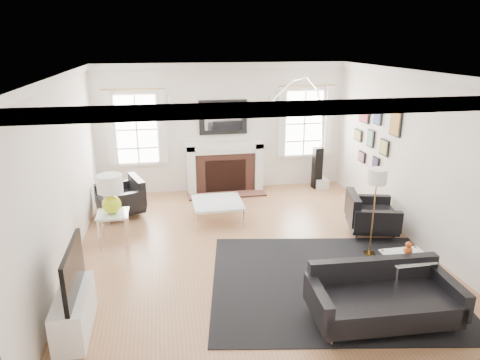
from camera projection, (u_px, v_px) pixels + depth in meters
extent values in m
plane|color=#95643E|center=(250.00, 247.00, 7.04)|extent=(6.00, 6.00, 0.00)
cube|color=silver|center=(223.00, 128.00, 9.41)|extent=(5.50, 0.04, 2.80)
cube|color=silver|center=(321.00, 259.00, 3.81)|extent=(5.50, 0.04, 2.80)
cube|color=silver|center=(64.00, 176.00, 6.13)|extent=(0.04, 6.00, 2.80)
cube|color=silver|center=(413.00, 157.00, 7.08)|extent=(0.04, 6.00, 2.80)
cube|color=white|center=(252.00, 73.00, 6.17)|extent=(5.50, 6.00, 0.02)
cube|color=white|center=(252.00, 77.00, 6.19)|extent=(5.50, 6.00, 0.12)
cube|color=white|center=(191.00, 170.00, 9.36)|extent=(0.18, 0.38, 1.10)
cube|color=white|center=(258.00, 166.00, 9.62)|extent=(0.18, 0.38, 1.10)
cube|color=white|center=(224.00, 146.00, 9.33)|extent=(1.70, 0.38, 0.12)
cube|color=white|center=(225.00, 150.00, 9.36)|extent=(1.50, 0.34, 0.10)
cube|color=brown|center=(225.00, 172.00, 9.54)|extent=(1.30, 0.30, 0.90)
cube|color=black|center=(225.00, 176.00, 9.47)|extent=(0.90, 0.10, 0.76)
cube|color=brown|center=(227.00, 194.00, 9.42)|extent=(1.70, 0.50, 0.04)
cube|color=black|center=(223.00, 117.00, 9.29)|extent=(1.05, 0.06, 0.75)
cube|color=white|center=(223.00, 118.00, 9.26)|extent=(0.82, 0.02, 0.55)
cube|color=white|center=(137.00, 129.00, 9.04)|extent=(1.00, 0.05, 1.60)
cube|color=white|center=(137.00, 130.00, 9.02)|extent=(0.84, 0.02, 1.44)
cube|color=white|center=(109.00, 129.00, 8.84)|extent=(0.14, 0.05, 1.55)
cube|color=white|center=(163.00, 127.00, 9.03)|extent=(0.14, 0.05, 1.55)
cube|color=white|center=(304.00, 123.00, 9.69)|extent=(1.00, 0.05, 1.60)
cube|color=white|center=(304.00, 124.00, 9.66)|extent=(0.84, 0.02, 1.44)
cube|color=white|center=(282.00, 123.00, 9.48)|extent=(0.14, 0.05, 1.55)
cube|color=white|center=(329.00, 121.00, 9.67)|extent=(0.14, 0.05, 1.55)
cube|color=black|center=(396.00, 124.00, 7.50)|extent=(0.03, 0.34, 0.44)
cube|color=#B07B2E|center=(395.00, 124.00, 7.50)|extent=(0.01, 0.29, 0.39)
cube|color=black|center=(378.00, 115.00, 8.09)|extent=(0.03, 0.28, 0.38)
cube|color=#384A9A|center=(377.00, 115.00, 8.09)|extent=(0.01, 0.23, 0.33)
cube|color=black|center=(364.00, 115.00, 8.64)|extent=(0.03, 0.40, 0.30)
cube|color=#B03637|center=(364.00, 115.00, 8.63)|extent=(0.01, 0.35, 0.25)
cube|color=black|center=(384.00, 148.00, 7.94)|extent=(0.03, 0.30, 0.30)
cube|color=#A19D49|center=(383.00, 148.00, 7.93)|extent=(0.01, 0.25, 0.25)
cube|color=black|center=(371.00, 138.00, 8.43)|extent=(0.03, 0.26, 0.34)
cube|color=#558E73|center=(370.00, 139.00, 8.43)|extent=(0.01, 0.21, 0.29)
cube|color=black|center=(358.00, 135.00, 8.96)|extent=(0.03, 0.32, 0.24)
cube|color=#A08944|center=(357.00, 135.00, 8.96)|extent=(0.01, 0.27, 0.19)
cube|color=black|center=(376.00, 165.00, 8.29)|extent=(0.03, 0.24, 0.30)
cube|color=#3D2C58|center=(375.00, 165.00, 8.29)|extent=(0.01, 0.19, 0.25)
cube|color=black|center=(362.00, 157.00, 8.85)|extent=(0.03, 0.28, 0.22)
cube|color=#91546B|center=(361.00, 157.00, 8.85)|extent=(0.01, 0.23, 0.17)
cube|color=white|center=(74.00, 312.00, 4.95)|extent=(0.35, 1.00, 0.50)
cube|color=black|center=(73.00, 270.00, 4.79)|extent=(0.05, 1.00, 0.58)
cube|color=black|center=(330.00, 282.00, 6.03)|extent=(3.71, 3.27, 0.01)
cube|color=black|center=(383.00, 305.00, 5.08)|extent=(1.69, 0.86, 0.28)
cube|color=black|center=(373.00, 275.00, 5.35)|extent=(1.66, 0.21, 0.46)
cube|color=black|center=(318.00, 302.00, 4.94)|extent=(0.17, 0.79, 0.35)
cube|color=black|center=(448.00, 292.00, 5.15)|extent=(0.17, 0.79, 0.35)
cube|color=black|center=(120.00, 202.00, 8.23)|extent=(0.98, 0.98, 0.29)
cube|color=black|center=(137.00, 189.00, 8.33)|extent=(0.37, 0.78, 0.48)
cube|color=black|center=(115.00, 191.00, 8.52)|extent=(0.77, 0.36, 0.37)
cube|color=black|center=(125.00, 203.00, 7.87)|extent=(0.77, 0.36, 0.37)
cube|color=black|center=(372.00, 219.00, 7.47)|extent=(0.95, 0.95, 0.29)
cube|color=black|center=(353.00, 207.00, 7.43)|extent=(0.33, 0.79, 0.49)
cube|color=black|center=(378.00, 222.00, 7.07)|extent=(0.78, 0.31, 0.37)
cube|color=black|center=(368.00, 205.00, 7.81)|extent=(0.78, 0.31, 0.37)
cube|color=silver|center=(217.00, 202.00, 7.92)|extent=(0.91, 0.91, 0.02)
cylinder|color=silver|center=(197.00, 222.00, 7.52)|extent=(0.04, 0.04, 0.40)
cylinder|color=silver|center=(244.00, 219.00, 7.67)|extent=(0.04, 0.04, 0.40)
cylinder|color=silver|center=(194.00, 205.00, 8.30)|extent=(0.04, 0.04, 0.40)
cylinder|color=silver|center=(236.00, 202.00, 8.44)|extent=(0.04, 0.04, 0.40)
cube|color=silver|center=(113.00, 214.00, 7.00)|extent=(0.50, 0.50, 0.02)
cylinder|color=silver|center=(99.00, 235.00, 6.85)|extent=(0.04, 0.04, 0.55)
cylinder|color=silver|center=(126.00, 233.00, 6.92)|extent=(0.04, 0.04, 0.55)
cylinder|color=silver|center=(102.00, 224.00, 7.24)|extent=(0.04, 0.04, 0.55)
cylinder|color=silver|center=(128.00, 223.00, 7.32)|extent=(0.04, 0.04, 0.55)
cube|color=silver|center=(407.00, 256.00, 5.49)|extent=(0.56, 0.47, 0.02)
cylinder|color=silver|center=(395.00, 287.00, 5.36)|extent=(0.04, 0.04, 0.61)
cylinder|color=silver|center=(430.00, 283.00, 5.45)|extent=(0.04, 0.04, 0.61)
cylinder|color=silver|center=(380.00, 271.00, 5.73)|extent=(0.04, 0.04, 0.61)
cylinder|color=silver|center=(413.00, 268.00, 5.81)|extent=(0.04, 0.04, 0.61)
sphere|color=#C2E21C|center=(112.00, 204.00, 6.95)|extent=(0.31, 0.31, 0.31)
cylinder|color=#C2E21C|center=(111.00, 196.00, 6.90)|extent=(0.04, 0.04, 0.12)
cylinder|color=white|center=(110.00, 184.00, 6.84)|extent=(0.41, 0.41, 0.29)
sphere|color=#B24316|center=(408.00, 250.00, 5.47)|extent=(0.11, 0.11, 0.11)
sphere|color=#B24316|center=(409.00, 245.00, 5.44)|extent=(0.08, 0.08, 0.08)
cube|color=white|center=(320.00, 183.00, 9.87)|extent=(0.28, 0.44, 0.22)
ellipsoid|color=silver|center=(272.00, 107.00, 7.74)|extent=(0.38, 0.38, 0.23)
cylinder|color=#AA7F3B|center=(369.00, 253.00, 6.81)|extent=(0.18, 0.18, 0.03)
cylinder|color=#AA7F3B|center=(373.00, 218.00, 6.62)|extent=(0.02, 0.02, 1.26)
cylinder|color=white|center=(377.00, 176.00, 6.41)|extent=(0.29, 0.29, 0.23)
cube|color=black|center=(317.00, 168.00, 9.74)|extent=(0.20, 0.20, 0.95)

